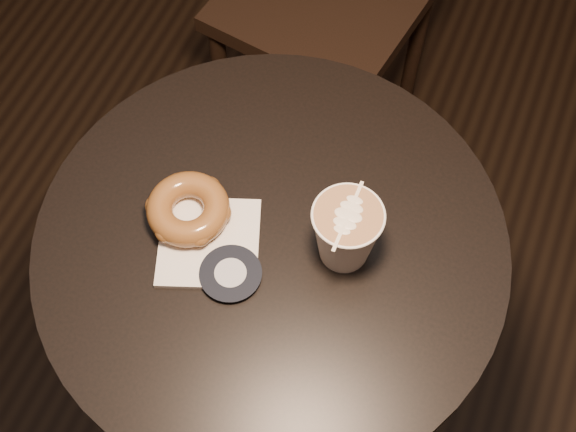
{
  "coord_description": "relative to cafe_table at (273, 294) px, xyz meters",
  "views": [
    {
      "loc": [
        0.22,
        -0.48,
        1.8
      ],
      "look_at": [
        0.01,
        0.03,
        0.79
      ],
      "focal_mm": 50.0,
      "sensor_mm": 36.0,
      "label": 1
    }
  ],
  "objects": [
    {
      "name": "pastry_bag",
      "position": [
        -0.08,
        -0.04,
        0.2
      ],
      "size": [
        0.19,
        0.19,
        0.01
      ],
      "primitive_type": "cube",
      "rotation": [
        0.0,
        0.0,
        0.35
      ],
      "color": "white",
      "rests_on": "cafe_table"
    },
    {
      "name": "doughnut",
      "position": [
        -0.13,
        -0.01,
        0.23
      ],
      "size": [
        0.12,
        0.12,
        0.04
      ],
      "primitive_type": "torus",
      "color": "brown",
      "rests_on": "pastry_bag"
    },
    {
      "name": "cafe_table",
      "position": [
        0.0,
        0.0,
        0.0
      ],
      "size": [
        0.7,
        0.7,
        0.75
      ],
      "color": "black",
      "rests_on": "ground"
    },
    {
      "name": "latte_cup",
      "position": [
        0.1,
        0.02,
        0.26
      ],
      "size": [
        0.1,
        0.1,
        0.11
      ],
      "primitive_type": null,
      "color": "white",
      "rests_on": "cafe_table"
    }
  ]
}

